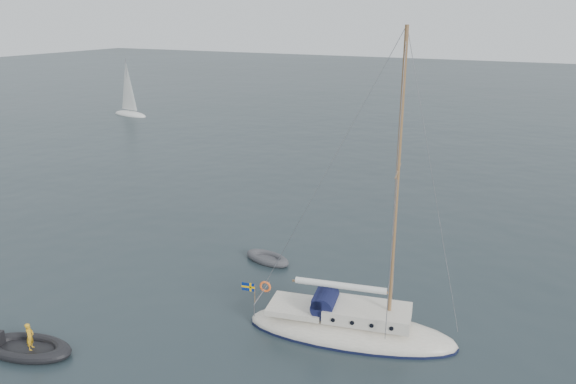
% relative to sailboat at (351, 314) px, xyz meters
% --- Properties ---
extents(ground, '(300.00, 300.00, 0.00)m').
position_rel_sailboat_xyz_m(ground, '(-3.14, 2.52, -1.01)').
color(ground, black).
rests_on(ground, ground).
extents(sailboat, '(9.37, 2.81, 13.35)m').
position_rel_sailboat_xyz_m(sailboat, '(0.00, 0.00, 0.00)').
color(sailboat, white).
rests_on(sailboat, ground).
extents(dinghy, '(2.85, 1.29, 0.41)m').
position_rel_sailboat_xyz_m(dinghy, '(-6.75, 4.98, -0.83)').
color(dinghy, '#434347').
rests_on(dinghy, ground).
extents(rib, '(3.90, 1.77, 1.37)m').
position_rel_sailboat_xyz_m(rib, '(-11.29, -7.06, -0.79)').
color(rib, black).
rests_on(rib, ground).
extents(distant_yacht_a, '(6.04, 3.22, 8.00)m').
position_rel_sailboat_xyz_m(distant_yacht_a, '(-45.51, 37.62, 2.41)').
color(distant_yacht_a, silver).
rests_on(distant_yacht_a, ground).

